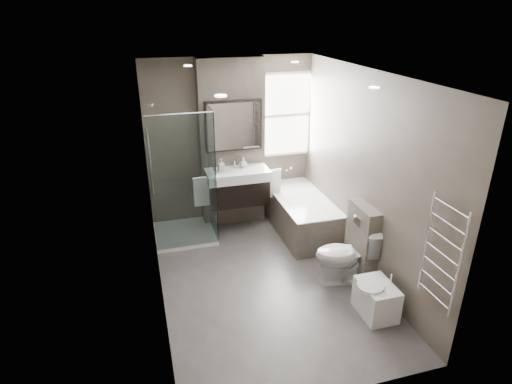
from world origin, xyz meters
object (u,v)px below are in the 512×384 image
object	(u,v)px
bathtub	(301,213)
toilet	(346,255)
vanity	(238,186)
bidet	(376,299)

from	to	relation	value
bathtub	toilet	world-z (taller)	toilet
vanity	bathtub	xyz separation A→B (m)	(0.92, -0.33, -0.43)
vanity	bidet	distance (m)	2.68
bathtub	toilet	bearing A→B (deg)	-88.17
bathtub	toilet	distance (m)	1.41
bathtub	bidet	xyz separation A→B (m)	(0.09, -2.10, -0.11)
bathtub	bidet	bearing A→B (deg)	-87.57
vanity	bathtub	world-z (taller)	vanity
bathtub	bidet	world-z (taller)	bathtub
vanity	bathtub	distance (m)	1.07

